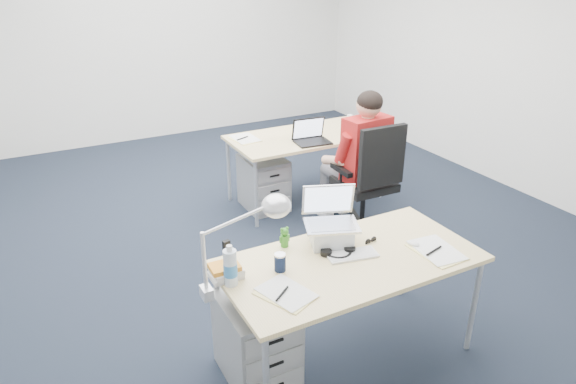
{
  "coord_description": "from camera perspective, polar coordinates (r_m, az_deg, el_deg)",
  "views": [
    {
      "loc": [
        -1.83,
        -3.87,
        2.4
      ],
      "look_at": [
        -0.23,
        -0.85,
        0.85
      ],
      "focal_mm": 32.0,
      "sensor_mm": 36.0,
      "label": 1
    }
  ],
  "objects": [
    {
      "name": "bear_figurine",
      "position": [
        3.26,
        -0.39,
        -5.0
      ],
      "size": [
        0.08,
        0.07,
        0.14
      ],
      "primitive_type": null,
      "rotation": [
        0.0,
        0.0,
        0.26
      ],
      "color": "#1E6F1D",
      "rests_on": "desk_near"
    },
    {
      "name": "seated_person",
      "position": [
        4.87,
        7.41,
        3.47
      ],
      "size": [
        0.45,
        0.78,
        1.36
      ],
      "rotation": [
        0.0,
        0.0,
        0.1
      ],
      "color": "#AA1918",
      "rests_on": "ground"
    },
    {
      "name": "office_chair",
      "position": [
        4.88,
        8.57,
        -1.2
      ],
      "size": [
        0.72,
        0.72,
        1.11
      ],
      "rotation": [
        0.0,
        0.0,
        -0.03
      ],
      "color": "black",
      "rests_on": "ground"
    },
    {
      "name": "book_stack",
      "position": [
        3.0,
        -6.94,
        -8.72
      ],
      "size": [
        0.19,
        0.14,
        0.08
      ],
      "primitive_type": "cube",
      "rotation": [
        0.0,
        0.0,
        -0.03
      ],
      "color": "silver",
      "rests_on": "desk_near"
    },
    {
      "name": "wireless_keyboard",
      "position": [
        3.22,
        7.14,
        -6.93
      ],
      "size": [
        0.33,
        0.19,
        0.02
      ],
      "primitive_type": "cube",
      "rotation": [
        0.0,
        0.0,
        -0.19
      ],
      "color": "white",
      "rests_on": "desk_near"
    },
    {
      "name": "room",
      "position": [
        4.34,
        -2.72,
        15.26
      ],
      "size": [
        6.02,
        7.02,
        2.8
      ],
      "color": "silver",
      "rests_on": "ground"
    },
    {
      "name": "desk_near",
      "position": [
        3.21,
        6.94,
        -8.07
      ],
      "size": [
        1.6,
        0.8,
        0.73
      ],
      "color": "#DBC07E",
      "rests_on": "ground"
    },
    {
      "name": "far_papers",
      "position": [
        5.27,
        -4.86,
        5.88
      ],
      "size": [
        0.25,
        0.34,
        0.01
      ],
      "primitive_type": "cube",
      "rotation": [
        0.0,
        0.0,
        0.08
      ],
      "color": "white",
      "rests_on": "desk_far"
    },
    {
      "name": "headphones",
      "position": [
        3.22,
        5.58,
        -6.53
      ],
      "size": [
        0.26,
        0.23,
        0.04
      ],
      "primitive_type": null,
      "rotation": [
        0.0,
        0.0,
        -0.25
      ],
      "color": "black",
      "rests_on": "desk_near"
    },
    {
      "name": "cordless_phone",
      "position": [
        3.1,
        -6.82,
        -6.67
      ],
      "size": [
        0.05,
        0.04,
        0.16
      ],
      "primitive_type": "cube",
      "rotation": [
        0.0,
        0.0,
        0.23
      ],
      "color": "black",
      "rests_on": "desk_near"
    },
    {
      "name": "water_bottle",
      "position": [
        2.89,
        -6.44,
        -8.09
      ],
      "size": [
        0.1,
        0.1,
        0.25
      ],
      "primitive_type": "cylinder",
      "rotation": [
        0.0,
        0.0,
        0.42
      ],
      "color": "silver",
      "rests_on": "desk_near"
    },
    {
      "name": "drawer_pedestal_near",
      "position": [
        3.29,
        -3.52,
        -15.92
      ],
      "size": [
        0.4,
        0.5,
        0.55
      ],
      "primitive_type": "cube",
      "color": "gray",
      "rests_on": "ground"
    },
    {
      "name": "papers_left",
      "position": [
        2.85,
        -0.29,
        -11.29
      ],
      "size": [
        0.3,
        0.36,
        0.01
      ],
      "primitive_type": "cube",
      "rotation": [
        0.0,
        0.0,
        0.34
      ],
      "color": "#FFF293",
      "rests_on": "desk_near"
    },
    {
      "name": "sunglasses",
      "position": [
        3.38,
        9.18,
        -5.37
      ],
      "size": [
        0.1,
        0.06,
        0.02
      ],
      "primitive_type": null,
      "rotation": [
        0.0,
        0.0,
        0.16
      ],
      "color": "black",
      "rests_on": "desk_near"
    },
    {
      "name": "dark_laptop",
      "position": [
        5.11,
        2.8,
        6.76
      ],
      "size": [
        0.37,
        0.36,
        0.25
      ],
      "primitive_type": null,
      "rotation": [
        0.0,
        0.0,
        -0.1
      ],
      "color": "black",
      "rests_on": "desk_far"
    },
    {
      "name": "can_koozie",
      "position": [
        3.03,
        -0.89,
        -7.8
      ],
      "size": [
        0.09,
        0.09,
        0.11
      ],
      "primitive_type": "cylinder",
      "rotation": [
        0.0,
        0.0,
        -0.32
      ],
      "color": "#121C38",
      "rests_on": "desk_near"
    },
    {
      "name": "computer_mouse",
      "position": [
        3.39,
        13.73,
        -5.58
      ],
      "size": [
        0.08,
        0.1,
        0.03
      ],
      "primitive_type": "ellipsoid",
      "rotation": [
        0.0,
        0.0,
        0.35
      ],
      "color": "white",
      "rests_on": "desk_near"
    },
    {
      "name": "desk_lamp",
      "position": [
        2.77,
        -6.14,
        -6.09
      ],
      "size": [
        0.49,
        0.2,
        0.54
      ],
      "primitive_type": null,
      "rotation": [
        0.0,
        0.0,
        -0.05
      ],
      "color": "silver",
      "rests_on": "desk_near"
    },
    {
      "name": "far_cup",
      "position": [
        5.87,
        6.87,
        8.11
      ],
      "size": [
        0.07,
        0.07,
        0.09
      ],
      "primitive_type": "cylinder",
      "rotation": [
        0.0,
        0.0,
        0.18
      ],
      "color": "white",
      "rests_on": "desk_far"
    },
    {
      "name": "desk_far",
      "position": [
        5.41,
        2.05,
        5.88
      ],
      "size": [
        1.6,
        0.8,
        0.73
      ],
      "color": "#DBC07E",
      "rests_on": "ground"
    },
    {
      "name": "silver_laptop",
      "position": [
        3.25,
        4.88,
        -2.98
      ],
      "size": [
        0.41,
        0.37,
        0.36
      ],
      "primitive_type": null,
      "rotation": [
        0.0,
        0.0,
        -0.37
      ],
      "color": "silver",
      "rests_on": "desk_near"
    },
    {
      "name": "floor",
      "position": [
        4.91,
        -2.33,
        -4.9
      ],
      "size": [
        7.0,
        7.0,
        0.0
      ],
      "primitive_type": "plane",
      "color": "black",
      "rests_on": "ground"
    },
    {
      "name": "drawer_pedestal_far",
      "position": [
        5.37,
        -2.73,
        1.04
      ],
      "size": [
        0.4,
        0.5,
        0.55
      ],
      "primitive_type": "cube",
      "color": "gray",
      "rests_on": "ground"
    },
    {
      "name": "papers_right",
      "position": [
        3.36,
        16.16,
        -6.37
      ],
      "size": [
        0.25,
        0.34,
        0.01
      ],
      "primitive_type": "cube",
      "rotation": [
        0.0,
        0.0,
        -0.05
      ],
      "color": "#FFF293",
      "rests_on": "desk_near"
    }
  ]
}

